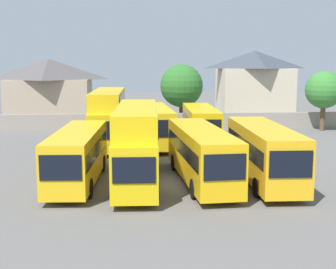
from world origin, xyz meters
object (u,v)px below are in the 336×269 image
(bus_4, at_px, (264,151))
(bus_7, at_px, (201,123))
(bus_3, at_px, (201,152))
(tree_left_of_lot, at_px, (324,90))
(bus_1, at_px, (78,153))
(tree_behind_wall, at_px, (182,86))
(house_terrace_left, at_px, (50,89))
(bus_6, at_px, (155,124))
(house_terrace_centre, at_px, (254,84))
(bus_2, at_px, (137,140))
(bus_5, at_px, (108,115))

(bus_4, distance_m, bus_7, 13.82)
(bus_3, height_order, tree_left_of_lot, tree_left_of_lot)
(bus_1, distance_m, tree_behind_wall, 27.05)
(house_terrace_left, xyz_separation_m, tree_behind_wall, (16.32, -7.94, 0.68))
(bus_6, distance_m, house_terrace_left, 23.95)
(bus_7, height_order, tree_behind_wall, tree_behind_wall)
(house_terrace_centre, bearing_deg, bus_3, -109.57)
(bus_6, bearing_deg, bus_2, -9.84)
(bus_2, relative_size, tree_left_of_lot, 1.80)
(bus_1, bearing_deg, bus_6, 160.82)
(bus_3, xyz_separation_m, house_terrace_left, (-14.94, 33.59, 2.08))
(house_terrace_left, distance_m, tree_left_of_lot, 33.67)
(bus_7, distance_m, house_terrace_left, 26.30)
(bus_3, bearing_deg, bus_5, -158.27)
(bus_2, xyz_separation_m, bus_6, (1.69, 13.33, -0.73))
(bus_5, distance_m, bus_7, 8.30)
(bus_5, bearing_deg, bus_4, 38.48)
(bus_2, relative_size, house_terrace_centre, 1.19)
(bus_4, bearing_deg, house_terrace_left, -149.86)
(bus_3, distance_m, house_terrace_left, 36.82)
(bus_2, bearing_deg, bus_1, -91.88)
(house_terrace_centre, height_order, tree_left_of_lot, house_terrace_centre)
(bus_1, height_order, bus_4, bus_4)
(bus_1, distance_m, house_terrace_centre, 38.59)
(bus_4, height_order, bus_7, bus_4)
(bus_3, distance_m, tree_left_of_lot, 26.84)
(house_terrace_left, height_order, tree_left_of_lot, house_terrace_left)
(bus_3, height_order, bus_5, bus_5)
(bus_6, bearing_deg, house_terrace_centre, 142.22)
(bus_1, xyz_separation_m, house_terrace_centre, (19.47, 33.22, 2.64))
(bus_3, relative_size, house_terrace_left, 1.06)
(bus_6, bearing_deg, bus_7, 88.82)
(bus_5, height_order, bus_7, bus_5)
(house_terrace_left, distance_m, tree_behind_wall, 18.16)
(house_terrace_left, bearing_deg, bus_1, -77.52)
(bus_3, distance_m, tree_behind_wall, 25.83)
(bus_7, relative_size, tree_behind_wall, 1.42)
(bus_3, xyz_separation_m, bus_7, (1.88, 13.47, 0.00))
(bus_4, height_order, tree_behind_wall, tree_behind_wall)
(bus_3, relative_size, bus_5, 0.97)
(tree_left_of_lot, bearing_deg, tree_behind_wall, 163.26)
(bus_6, bearing_deg, bus_1, -24.66)
(bus_7, bearing_deg, bus_4, 9.94)
(tree_behind_wall, bearing_deg, house_terrace_left, 154.05)
(bus_6, xyz_separation_m, tree_behind_wall, (3.65, 12.28, 2.72))
(bus_5, xyz_separation_m, house_terrace_left, (-8.56, 20.31, 1.22))
(bus_4, xyz_separation_m, tree_left_of_lot, (12.48, 21.35, 2.40))
(bus_2, distance_m, bus_6, 13.46)
(bus_6, height_order, tree_left_of_lot, tree_left_of_lot)
(bus_7, height_order, house_terrace_left, house_terrace_left)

